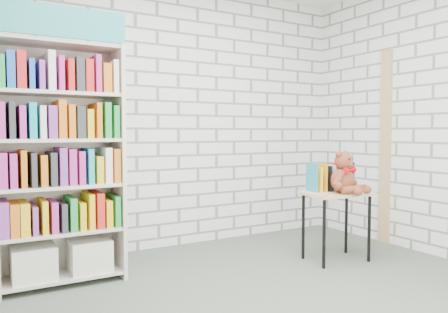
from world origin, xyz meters
TOP-DOWN VIEW (x-y plane):
  - room_shell at (0.00, 0.00)m, footprint 4.52×4.02m
  - bookshelf at (-1.08, 1.36)m, footprint 0.96×0.37m
  - display_table at (1.29, 0.73)m, footprint 0.65×0.49m
  - table_books at (1.30, 0.82)m, footprint 0.44×0.23m
  - teddy_bear at (1.30, 0.63)m, footprint 0.36×0.35m
  - door_trim at (2.23, 0.95)m, footprint 0.05×0.12m

SIDE VIEW (x-z plane):
  - display_table at x=1.29m, z-range 0.24..0.89m
  - table_books at x=1.30m, z-range 0.65..0.91m
  - teddy_bear at x=1.30m, z-range 0.61..1.01m
  - bookshelf at x=-1.08m, z-range -0.10..2.06m
  - door_trim at x=2.23m, z-range 0.00..2.10m
  - room_shell at x=0.00m, z-range 0.38..3.19m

